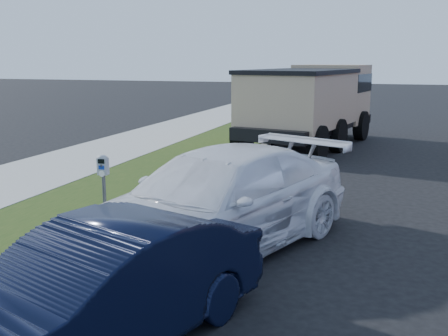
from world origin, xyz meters
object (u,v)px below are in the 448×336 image
(white_wagon, at_px, (220,201))
(navy_sedan, at_px, (97,292))
(dump_truck, at_px, (312,101))
(parking_meter, at_px, (103,176))

(white_wagon, distance_m, navy_sedan, 3.29)
(dump_truck, bearing_deg, parking_meter, -88.46)
(parking_meter, distance_m, navy_sedan, 3.68)
(white_wagon, xyz_separation_m, dump_truck, (-0.23, 10.75, 0.77))
(navy_sedan, bearing_deg, parking_meter, 137.64)
(dump_truck, bearing_deg, white_wagon, -77.90)
(white_wagon, relative_size, navy_sedan, 1.34)
(white_wagon, bearing_deg, navy_sedan, -71.60)
(parking_meter, relative_size, dump_truck, 0.18)
(parking_meter, xyz_separation_m, navy_sedan, (1.80, -3.18, -0.40))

